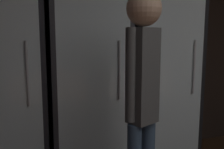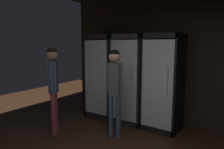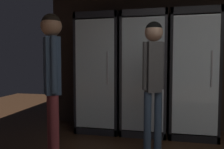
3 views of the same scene
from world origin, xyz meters
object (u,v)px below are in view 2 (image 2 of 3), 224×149
cooler_far_left (105,76)px  shopper_near (115,81)px  cooler_center (164,83)px  shopper_far (53,80)px  cooler_left (132,79)px

cooler_far_left → shopper_near: bearing=-46.2°
shopper_near → cooler_center: bearing=58.9°
cooler_center → shopper_far: size_ratio=1.16×
cooler_center → shopper_near: 1.11m
shopper_near → cooler_far_left: bearing=133.8°
cooler_center → shopper_far: 2.18m
cooler_far_left → cooler_left: (0.74, 0.00, -0.00)m
cooler_far_left → cooler_center: size_ratio=1.00×
cooler_far_left → shopper_near: 1.31m
cooler_left → cooler_center: bearing=0.1°
cooler_left → cooler_center: 0.74m
cooler_center → shopper_far: (-1.62, -1.45, 0.12)m
shopper_far → cooler_far_left: bearing=84.4°
shopper_near → cooler_left: bearing=100.1°
cooler_far_left → cooler_left: bearing=0.0°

